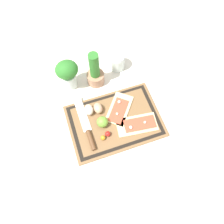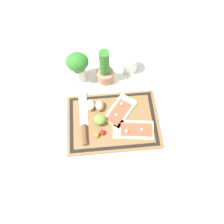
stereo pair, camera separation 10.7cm
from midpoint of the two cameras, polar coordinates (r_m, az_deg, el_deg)
The scene contains 13 objects.
ground_plane at distance 1.08m, azimuth 3.00°, elevation -2.92°, with size 6.00×6.00×0.00m, color silver.
cutting_board at distance 1.08m, azimuth 3.02°, elevation -2.76°, with size 0.45×0.31×0.02m.
pizza_slice_near at distance 1.06m, azimuth 8.66°, elevation -4.94°, with size 0.20×0.12×0.02m.
pizza_slice_far at distance 1.09m, azimuth 4.91°, elevation 0.04°, with size 0.18×0.20×0.02m.
knife at distance 1.05m, azimuth -4.42°, elevation -3.82°, with size 0.04×0.30×0.02m.
egg_brown at distance 1.08m, azimuth -0.50°, elevation 1.45°, with size 0.04×0.06×0.04m, color tan.
egg_pink at distance 1.08m, azimuth -2.89°, elevation 1.54°, with size 0.04×0.06×0.04m, color beige.
lime at distance 1.04m, azimuth -0.24°, elevation -2.43°, with size 0.05×0.05×0.05m, color #70A838.
cherry_tomato_red at distance 1.03m, azimuth 0.41°, elevation -5.65°, with size 0.03×0.03×0.03m, color red.
cherry_tomato_yellow at distance 1.03m, azimuth -1.04°, elevation -6.37°, with size 0.02×0.02×0.02m, color orange.
herb_pot at distance 1.14m, azimuth 0.82°, elevation 10.43°, with size 0.09×0.09×0.21m.
sauce_jar at distance 1.21m, azimuth 7.21°, elevation 12.01°, with size 0.08×0.08×0.10m.
herb_glass at distance 1.12m, azimuth -6.16°, elevation 11.76°, with size 0.11×0.10×0.18m.
Camera 2 is at (-0.04, -0.41, 1.00)m, focal length 35.00 mm.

